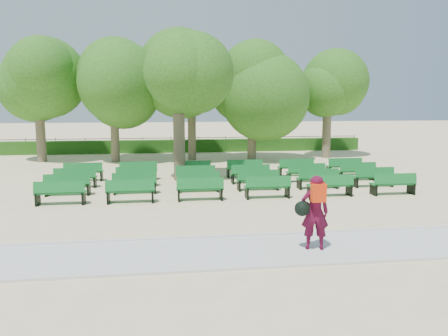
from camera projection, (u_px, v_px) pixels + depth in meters
name	position (u px, v px, depth m)	size (l,w,h in m)	color
ground	(202.00, 191.00, 17.76)	(120.00, 120.00, 0.00)	beige
paving	(228.00, 252.00, 10.51)	(30.00, 2.20, 0.06)	silver
curb	(221.00, 237.00, 11.63)	(30.00, 0.12, 0.10)	silver
hedge	(185.00, 146.00, 31.40)	(26.00, 0.70, 0.90)	#225215
fence	(185.00, 151.00, 31.86)	(26.00, 0.10, 1.02)	black
tree_line	(188.00, 159.00, 27.55)	(21.80, 6.80, 7.04)	#316B1C
bench_array	(225.00, 185.00, 18.63)	(1.76, 0.65, 1.09)	#126B27
tree_among	(178.00, 86.00, 19.68)	(4.52, 4.52, 6.37)	brown
person	(314.00, 211.00, 10.52)	(0.89, 0.57, 1.83)	#4A0A22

